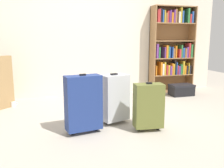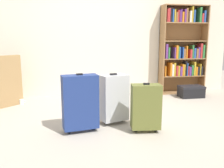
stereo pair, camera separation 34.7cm
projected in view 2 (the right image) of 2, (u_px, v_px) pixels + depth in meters
ground_plane at (115, 122)px, 3.51m from camera, size 10.17×10.17×0.00m
back_wall at (98, 33)px, 5.06m from camera, size 5.81×0.10×2.60m
bookshelf at (183, 48)px, 5.24m from camera, size 0.98×0.29×1.87m
mug at (22, 102)px, 4.45m from camera, size 0.12×0.08×0.10m
storage_box at (191, 91)px, 4.97m from camera, size 0.49×0.30×0.24m
suitcase_navy_blue at (80, 102)px, 3.09m from camera, size 0.48×0.28×0.76m
suitcase_silver at (113, 97)px, 3.43m from camera, size 0.44×0.36×0.72m
suitcase_olive at (146, 107)px, 3.10m from camera, size 0.39×0.24×0.64m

